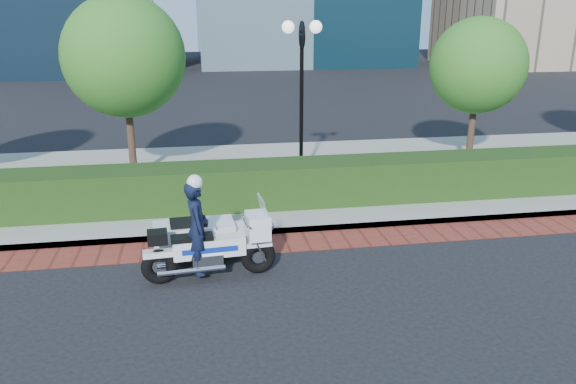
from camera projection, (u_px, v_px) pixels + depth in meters
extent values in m
plane|color=black|center=(300.00, 275.00, 10.21)|extent=(120.00, 120.00, 0.00)
cube|color=maroon|center=(287.00, 243.00, 11.61)|extent=(60.00, 1.00, 0.01)
cube|color=gray|center=(261.00, 179.00, 15.81)|extent=(60.00, 8.00, 0.15)
cube|color=black|center=(272.00, 184.00, 13.39)|extent=(18.00, 1.20, 1.00)
cylinder|color=black|center=(301.00, 177.00, 15.15)|extent=(0.30, 0.30, 0.30)
cylinder|color=black|center=(301.00, 109.00, 14.58)|extent=(0.10, 0.10, 3.70)
cylinder|color=black|center=(302.00, 35.00, 14.02)|extent=(0.04, 0.70, 0.70)
sphere|color=white|center=(288.00, 27.00, 13.90)|extent=(0.32, 0.32, 0.32)
sphere|color=white|center=(316.00, 27.00, 14.01)|extent=(0.32, 0.32, 0.32)
cylinder|color=#332319|center=(131.00, 139.00, 15.37)|extent=(0.20, 0.20, 2.17)
sphere|color=#2D5816|center=(124.00, 57.00, 14.70)|extent=(3.20, 3.20, 3.20)
cylinder|color=#332319|center=(471.00, 131.00, 16.99)|extent=(0.20, 0.20, 1.92)
sphere|color=#2D5816|center=(478.00, 66.00, 16.39)|extent=(2.80, 2.80, 2.80)
torus|color=black|center=(160.00, 267.00, 9.79)|extent=(0.66, 0.25, 0.64)
torus|color=black|center=(258.00, 256.00, 10.20)|extent=(0.66, 0.25, 0.64)
cube|color=silver|center=(209.00, 247.00, 9.91)|extent=(1.29, 0.41, 0.33)
cube|color=silver|center=(207.00, 259.00, 9.97)|extent=(0.57, 0.43, 0.27)
cube|color=silver|center=(258.00, 225.00, 10.02)|extent=(0.43, 0.57, 0.44)
cube|color=silver|center=(263.00, 207.00, 9.93)|extent=(0.16, 0.50, 0.39)
cube|color=black|center=(192.00, 238.00, 9.78)|extent=(0.75, 0.35, 0.10)
cube|color=black|center=(157.00, 237.00, 9.62)|extent=(0.37, 0.34, 0.21)
cube|color=silver|center=(194.00, 237.00, 10.67)|extent=(1.56, 0.80, 0.54)
cube|color=black|center=(188.00, 223.00, 10.55)|extent=(0.72, 0.54, 0.08)
torus|color=black|center=(188.00, 240.00, 11.15)|extent=(0.50, 0.19, 0.49)
imported|color=black|center=(197.00, 228.00, 9.75)|extent=(0.45, 0.64, 1.68)
sphere|color=white|center=(195.00, 183.00, 9.50)|extent=(0.27, 0.27, 0.27)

